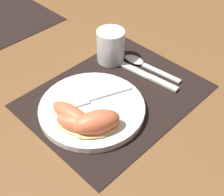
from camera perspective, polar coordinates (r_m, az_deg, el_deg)
name	(u,v)px	position (r m, az deg, el deg)	size (l,w,h in m)	color
ground_plane	(115,96)	(0.76, 0.61, 0.36)	(3.00, 3.00, 0.00)	brown
placemat	(115,95)	(0.76, 0.62, 0.47)	(0.42, 0.32, 0.00)	black
plate	(92,109)	(0.71, -3.63, -1.96)	(0.24, 0.24, 0.02)	white
juice_glass	(111,48)	(0.85, -0.25, 9.16)	(0.08, 0.08, 0.09)	silver
knife	(144,74)	(0.82, 5.80, 4.37)	(0.04, 0.21, 0.01)	silver
spoon	(141,63)	(0.85, 5.35, 6.38)	(0.04, 0.18, 0.01)	silver
fork	(91,99)	(0.72, -3.84, -0.11)	(0.17, 0.08, 0.00)	silver
citrus_wedge_0	(73,117)	(0.67, -7.12, -3.44)	(0.05, 0.12, 0.04)	#F4DB84
citrus_wedge_1	(82,124)	(0.65, -5.54, -4.84)	(0.10, 0.12, 0.04)	#F4DB84
citrus_wedge_2	(97,123)	(0.65, -2.80, -4.59)	(0.12, 0.09, 0.05)	#F4DB84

